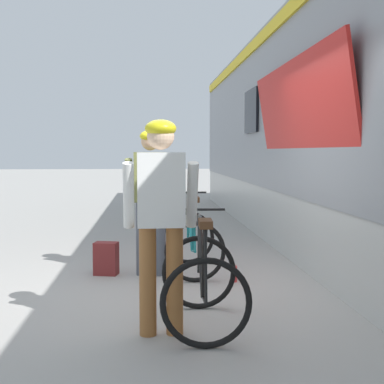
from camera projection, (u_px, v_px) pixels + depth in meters
The scene contains 7 objects.
ground_plane at pixel (186, 288), 5.79m from camera, with size 80.00×80.00×0.00m, color #A09E99.
cyclist_near_in_white at pixel (161, 207), 4.24m from camera, with size 0.62×0.32×1.76m.
cyclist_far_in_olive at pixel (151, 189), 6.33m from camera, with size 0.63×0.34×1.76m.
bicycle_near_black at pixel (202, 281), 4.47m from camera, with size 0.76×1.10×0.99m.
bicycle_far_teal at pixel (191, 240), 6.51m from camera, with size 0.71×1.08×0.99m.
backpack_on_platform at pixel (106, 258), 6.40m from camera, with size 0.28×0.18×0.40m, color maroon.
water_bottle_near_the_bikes at pixel (234, 274), 6.06m from camera, with size 0.08×0.08×0.19m, color red.
Camera 1 is at (-0.41, -5.67, 1.51)m, focal length 48.99 mm.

